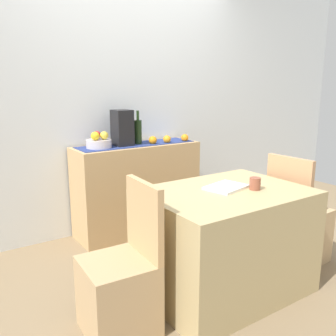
% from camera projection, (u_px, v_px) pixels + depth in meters
% --- Properties ---
extents(ground_plane, '(6.40, 6.40, 0.02)m').
position_uv_depth(ground_plane, '(196.00, 266.00, 3.01)').
color(ground_plane, '#836D4F').
rests_on(ground_plane, ground).
extents(room_wall_rear, '(6.40, 0.06, 2.70)m').
position_uv_depth(room_wall_rear, '(126.00, 94.00, 3.66)').
color(room_wall_rear, silver).
rests_on(room_wall_rear, ground).
extents(sideboard_console, '(1.23, 0.42, 0.88)m').
position_uv_depth(sideboard_console, '(137.00, 188.00, 3.63)').
color(sideboard_console, tan).
rests_on(sideboard_console, ground).
extents(table_runner, '(1.16, 0.32, 0.01)m').
position_uv_depth(table_runner, '(137.00, 144.00, 3.54)').
color(table_runner, navy).
rests_on(table_runner, sideboard_console).
extents(fruit_bowl, '(0.23, 0.23, 0.07)m').
position_uv_depth(fruit_bowl, '(99.00, 144.00, 3.32)').
color(fruit_bowl, silver).
rests_on(fruit_bowl, table_runner).
extents(apple_upper, '(0.07, 0.07, 0.07)m').
position_uv_depth(apple_upper, '(104.00, 135.00, 3.30)').
color(apple_upper, gold).
rests_on(apple_upper, fruit_bowl).
extents(apple_rear, '(0.07, 0.07, 0.07)m').
position_uv_depth(apple_rear, '(97.00, 135.00, 3.35)').
color(apple_rear, red).
rests_on(apple_rear, fruit_bowl).
extents(apple_center, '(0.08, 0.08, 0.08)m').
position_uv_depth(apple_center, '(95.00, 136.00, 3.25)').
color(apple_center, gold).
rests_on(apple_center, fruit_bowl).
extents(wine_bottle, '(0.07, 0.07, 0.32)m').
position_uv_depth(wine_bottle, '(138.00, 131.00, 3.52)').
color(wine_bottle, '#1D3115').
rests_on(wine_bottle, sideboard_console).
extents(coffee_maker, '(0.16, 0.18, 0.34)m').
position_uv_depth(coffee_maker, '(122.00, 128.00, 3.42)').
color(coffee_maker, black).
rests_on(coffee_maker, sideboard_console).
extents(orange_loose_mid, '(0.08, 0.08, 0.08)m').
position_uv_depth(orange_loose_mid, '(153.00, 140.00, 3.54)').
color(orange_loose_mid, orange).
rests_on(orange_loose_mid, sideboard_console).
extents(orange_loose_near_bowl, '(0.08, 0.08, 0.08)m').
position_uv_depth(orange_loose_near_bowl, '(185.00, 138.00, 3.71)').
color(orange_loose_near_bowl, orange).
rests_on(orange_loose_near_bowl, sideboard_console).
extents(orange_loose_far, '(0.08, 0.08, 0.08)m').
position_uv_depth(orange_loose_far, '(167.00, 139.00, 3.61)').
color(orange_loose_far, orange).
rests_on(orange_loose_far, sideboard_console).
extents(dining_table, '(1.10, 0.82, 0.74)m').
position_uv_depth(dining_table, '(224.00, 241.00, 2.58)').
color(dining_table, tan).
rests_on(dining_table, ground).
extents(open_book, '(0.32, 0.27, 0.02)m').
position_uv_depth(open_book, '(226.00, 187.00, 2.54)').
color(open_book, white).
rests_on(open_book, dining_table).
extents(coffee_cup, '(0.08, 0.08, 0.08)m').
position_uv_depth(coffee_cup, '(255.00, 184.00, 2.51)').
color(coffee_cup, brown).
rests_on(coffee_cup, dining_table).
extents(chair_near_window, '(0.42, 0.42, 0.90)m').
position_uv_depth(chair_near_window, '(121.00, 289.00, 2.16)').
color(chair_near_window, tan).
rests_on(chair_near_window, ground).
extents(chair_by_corner, '(0.42, 0.42, 0.90)m').
position_uv_depth(chair_by_corner, '(297.00, 230.00, 3.05)').
color(chair_by_corner, tan).
rests_on(chair_by_corner, ground).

